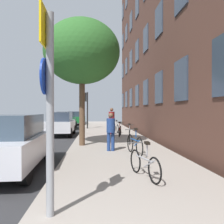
% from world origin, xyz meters
% --- Properties ---
extents(ground_plane, '(41.80, 41.80, 0.00)m').
position_xyz_m(ground_plane, '(-2.40, 15.00, 0.00)').
color(ground_plane, '#332D28').
extents(road_asphalt, '(7.00, 38.00, 0.01)m').
position_xyz_m(road_asphalt, '(-4.50, 15.00, 0.01)').
color(road_asphalt, '#2D2D30').
rests_on(road_asphalt, ground).
extents(sidewalk, '(4.20, 38.00, 0.12)m').
position_xyz_m(sidewalk, '(1.10, 15.00, 0.06)').
color(sidewalk, '#9E9389').
rests_on(sidewalk, ground).
extents(sign_post, '(0.16, 0.60, 3.20)m').
position_xyz_m(sign_post, '(-0.61, 3.10, 1.99)').
color(sign_post, gray).
rests_on(sign_post, sidewalk).
extents(traffic_light, '(0.43, 0.24, 3.30)m').
position_xyz_m(traffic_light, '(-0.68, 20.75, 2.39)').
color(traffic_light, black).
rests_on(traffic_light, sidewalk).
extents(tree_near, '(3.54, 3.54, 5.88)m').
position_xyz_m(tree_near, '(-0.50, 10.43, 4.47)').
color(tree_near, brown).
rests_on(tree_near, sidewalk).
extents(bicycle_0, '(0.55, 1.59, 0.89)m').
position_xyz_m(bicycle_0, '(1.29, 4.99, 0.47)').
color(bicycle_0, black).
rests_on(bicycle_0, sidewalk).
extents(bicycle_1, '(0.45, 1.76, 0.99)m').
position_xyz_m(bicycle_1, '(1.57, 7.99, 0.51)').
color(bicycle_1, black).
rests_on(bicycle_1, sidewalk).
extents(bicycle_2, '(0.45, 1.71, 0.99)m').
position_xyz_m(bicycle_2, '(1.83, 10.99, 0.51)').
color(bicycle_2, black).
rests_on(bicycle_2, sidewalk).
extents(bicycle_3, '(0.48, 1.66, 0.92)m').
position_xyz_m(bicycle_3, '(1.67, 13.99, 0.48)').
color(bicycle_3, black).
rests_on(bicycle_3, sidewalk).
extents(bicycle_4, '(0.42, 1.69, 0.90)m').
position_xyz_m(bicycle_4, '(1.71, 16.99, 0.47)').
color(bicycle_4, black).
rests_on(bicycle_4, sidewalk).
extents(pedestrian_0, '(0.34, 0.34, 1.53)m').
position_xyz_m(pedestrian_0, '(0.74, 8.81, 0.99)').
color(pedestrian_0, navy).
rests_on(pedestrian_0, sidewalk).
extents(pedestrian_1, '(0.57, 0.57, 1.81)m').
position_xyz_m(pedestrian_1, '(1.26, 15.49, 1.15)').
color(pedestrian_1, maroon).
rests_on(pedestrian_1, sidewalk).
extents(car_0, '(1.86, 4.44, 1.62)m').
position_xyz_m(car_0, '(-2.29, 6.34, 0.84)').
color(car_0, silver).
rests_on(car_0, road_asphalt).
extents(car_1, '(1.80, 3.98, 1.62)m').
position_xyz_m(car_1, '(-2.26, 15.70, 0.84)').
color(car_1, silver).
rests_on(car_1, road_asphalt).
extents(car_2, '(1.82, 3.95, 1.62)m').
position_xyz_m(car_2, '(-2.62, 21.78, 0.84)').
color(car_2, '#19662D').
rests_on(car_2, road_asphalt).
extents(car_3, '(2.08, 4.17, 1.62)m').
position_xyz_m(car_3, '(-2.17, 27.68, 0.84)').
color(car_3, '#19662D').
rests_on(car_3, road_asphalt).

